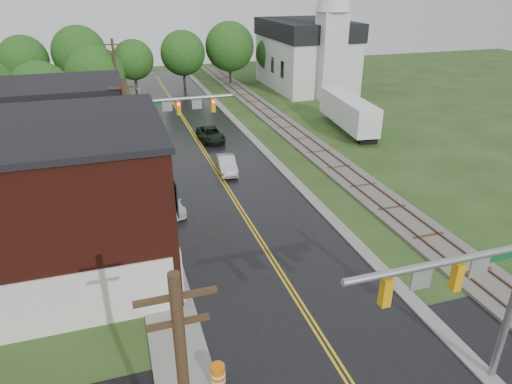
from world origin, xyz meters
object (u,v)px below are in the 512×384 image
church (309,47)px  utility_pole_c (117,80)px  brick_building (24,207)px  tree_left_c (43,95)px  traffic_signal_far (169,115)px  tree_left_e (97,77)px  traffic_signal_near (472,285)px  utility_pole_b (130,143)px  suv_dark (211,134)px  construction_barrel (218,376)px  pickup_white (168,202)px  sedan_silver (227,165)px  semi_trailer (349,111)px

church → utility_pole_c: 28.54m
brick_building → tree_left_c: 24.94m
traffic_signal_far → tree_left_e: size_ratio=0.90×
traffic_signal_near → traffic_signal_far: same height
brick_building → traffic_signal_far: 15.03m
utility_pole_b → tree_left_e: size_ratio=1.10×
suv_dark → construction_barrel: suv_dark is taller
suv_dark → pickup_white: 15.27m
utility_pole_b → suv_dark: bearing=57.4°
utility_pole_c → sedan_silver: size_ratio=2.27×
semi_trailer → construction_barrel: 35.30m
tree_left_c → traffic_signal_far: bearing=-51.2°
brick_building → traffic_signal_near: bearing=-39.2°
sedan_silver → tree_left_c: bearing=143.2°
church → traffic_signal_near: bearing=-107.7°
semi_trailer → tree_left_e: bearing=153.1°
utility_pole_b → church: bearing=49.8°
traffic_signal_far → sedan_silver: size_ratio=1.85×
traffic_signal_near → pickup_white: traffic_signal_near is taller
sedan_silver → suv_dark: bearing=92.8°
tree_left_e → construction_barrel: 41.40m
suv_dark → traffic_signal_far: bearing=-124.9°
traffic_signal_near → tree_left_e: bearing=105.7°
tree_left_c → pickup_white: tree_left_c is taller
sedan_silver → construction_barrel: 22.09m
church → utility_pole_b: size_ratio=2.22×
church → utility_pole_b: 41.55m
tree_left_e → semi_trailer: 27.72m
church → tree_left_e: 29.91m
church → utility_pole_c: bearing=-160.0°
utility_pole_c → tree_left_e: size_ratio=1.10×
tree_left_e → construction_barrel: (3.85, -41.00, -4.30)m
brick_building → suv_dark: (13.80, 19.67, -3.52)m
pickup_white → traffic_signal_near: bearing=-73.4°
traffic_signal_near → pickup_white: size_ratio=1.77×
traffic_signal_far → pickup_white: (-1.33, -6.31, -4.37)m
utility_pole_c → suv_dark: 13.02m
tree_left_e → pickup_white: tree_left_e is taller
utility_pole_c → traffic_signal_far: bearing=-78.9°
suv_dark → pickup_white: size_ratio=1.09×
tree_left_c → pickup_white: 21.59m
utility_pole_b → semi_trailer: 25.41m
tree_left_e → semi_trailer: bearing=-26.9°
church → construction_barrel: bearing=-117.1°
sedan_silver → utility_pole_c: bearing=119.4°
brick_building → semi_trailer: bearing=33.1°
traffic_signal_near → semi_trailer: bearing=68.6°
utility_pole_b → suv_dark: size_ratio=1.99×
church → suv_dark: (-18.68, -19.06, -5.21)m
traffic_signal_near → tree_left_e: (-12.32, 43.90, -0.16)m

